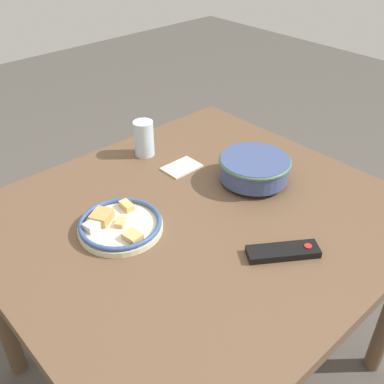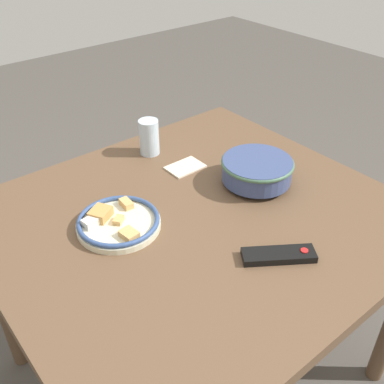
% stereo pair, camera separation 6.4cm
% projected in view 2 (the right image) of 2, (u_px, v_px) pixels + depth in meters
% --- Properties ---
extents(ground_plane, '(8.00, 8.00, 0.00)m').
position_uv_depth(ground_plane, '(195.00, 366.00, 1.77)').
color(ground_plane, '#4C4742').
extents(dining_table, '(1.17, 1.07, 0.75)m').
position_uv_depth(dining_table, '(196.00, 236.00, 1.39)').
color(dining_table, brown).
rests_on(dining_table, ground_plane).
extents(noodle_bowl, '(0.24, 0.24, 0.09)m').
position_uv_depth(noodle_bowl, '(257.00, 170.00, 1.45)').
color(noodle_bowl, '#384775').
rests_on(noodle_bowl, dining_table).
extents(food_plate, '(0.24, 0.24, 0.05)m').
position_uv_depth(food_plate, '(118.00, 222.00, 1.28)').
color(food_plate, beige).
rests_on(food_plate, dining_table).
extents(tv_remote, '(0.19, 0.16, 0.02)m').
position_uv_depth(tv_remote, '(279.00, 255.00, 1.18)').
color(tv_remote, black).
rests_on(tv_remote, dining_table).
extents(drinking_glass, '(0.07, 0.07, 0.13)m').
position_uv_depth(drinking_glass, '(149.00, 137.00, 1.61)').
color(drinking_glass, silver).
rests_on(drinking_glass, dining_table).
extents(folded_napkin, '(0.13, 0.09, 0.01)m').
position_uv_depth(folded_napkin, '(185.00, 167.00, 1.56)').
color(folded_napkin, beige).
rests_on(folded_napkin, dining_table).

